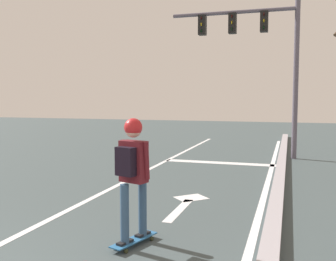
{
  "coord_description": "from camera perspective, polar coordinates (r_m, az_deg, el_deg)",
  "views": [
    {
      "loc": [
        3.31,
        -1.78,
        1.91
      ],
      "look_at": [
        1.01,
        5.49,
        1.27
      ],
      "focal_mm": 41.25,
      "sensor_mm": 36.0,
      "label": 1
    }
  ],
  "objects": [
    {
      "name": "traffic_signal_mast",
      "position": [
        12.86,
        13.13,
        12.44
      ],
      "size": [
        4.05,
        0.34,
        5.05
      ],
      "color": "#5A5463",
      "rests_on": "ground"
    },
    {
      "name": "curb_strip",
      "position": [
        8.0,
        15.9,
        -8.66
      ],
      "size": [
        0.24,
        24.0,
        0.14
      ],
      "primitive_type": "cube",
      "color": "#999399",
      "rests_on": "ground"
    },
    {
      "name": "skater",
      "position": [
        4.95,
        -5.25,
        -5.01
      ],
      "size": [
        0.42,
        0.59,
        1.57
      ],
      "color": "#314F6F",
      "rests_on": "skateboard"
    },
    {
      "name": "skateboard",
      "position": [
        5.22,
        -5.03,
        -15.84
      ],
      "size": [
        0.41,
        0.78,
        0.08
      ],
      "color": "#255E92",
      "rests_on": "ground"
    },
    {
      "name": "lane_arrow_head",
      "position": [
        7.51,
        3.44,
        -9.88
      ],
      "size": [
        0.71,
        0.71,
        0.01
      ],
      "primitive_type": "cube",
      "rotation": [
        0.0,
        0.0,
        0.79
      ],
      "color": "silver",
      "rests_on": "ground"
    },
    {
      "name": "lane_line_center",
      "position": [
        8.77,
        -6.95,
        -7.77
      ],
      "size": [
        0.12,
        20.0,
        0.01
      ],
      "primitive_type": "cube",
      "color": "silver",
      "rests_on": "ground"
    },
    {
      "name": "lane_line_curbside",
      "position": [
        8.02,
        14.08,
        -9.07
      ],
      "size": [
        0.12,
        20.0,
        0.01
      ],
      "primitive_type": "cube",
      "color": "silver",
      "rests_on": "ground"
    },
    {
      "name": "stop_bar",
      "position": [
        11.53,
        7.72,
        -4.74
      ],
      "size": [
        3.27,
        0.4,
        0.01
      ],
      "primitive_type": "cube",
      "color": "silver",
      "rests_on": "ground"
    },
    {
      "name": "lane_arrow_stem",
      "position": [
        6.72,
        1.63,
        -11.65
      ],
      "size": [
        0.16,
        1.4,
        0.01
      ],
      "primitive_type": "cube",
      "color": "silver",
      "rests_on": "ground"
    }
  ]
}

